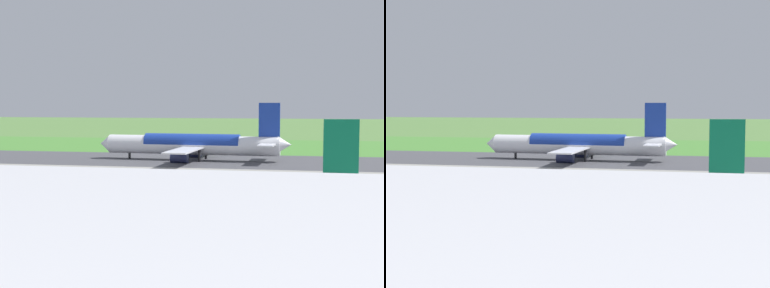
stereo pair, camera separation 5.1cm
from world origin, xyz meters
TOP-DOWN VIEW (x-y plane):
  - ground_plane at (0.00, 0.00)m, footprint 800.00×800.00m
  - runway_asphalt at (0.00, 0.00)m, footprint 600.00×36.59m
  - apron_concrete at (0.00, 65.34)m, footprint 440.00×110.00m
  - grass_verge_foreground at (0.00, -48.21)m, footprint 600.00×80.00m
  - airliner_main at (8.93, 0.02)m, footprint 54.12×44.25m
  - airliner_parked_mid at (-7.96, 72.52)m, footprint 46.72×38.28m
  - service_car_followme at (14.13, 38.98)m, footprint 4.56×3.54m
  - service_car_ops at (-15.85, 39.80)m, footprint 3.87×4.48m
  - no_stopping_sign at (-7.08, -50.30)m, footprint 0.60×0.10m
  - traffic_cone_orange at (-2.32, -44.55)m, footprint 0.40×0.40m

SIDE VIEW (x-z plane):
  - ground_plane at x=0.00m, z-range 0.00..0.00m
  - grass_verge_foreground at x=0.00m, z-range 0.00..0.04m
  - apron_concrete at x=0.00m, z-range 0.00..0.05m
  - runway_asphalt at x=0.00m, z-range 0.00..0.06m
  - traffic_cone_orange at x=-2.32m, z-range 0.00..0.55m
  - service_car_followme at x=14.13m, z-range 0.03..1.65m
  - service_car_ops at x=-15.85m, z-range 0.03..1.65m
  - no_stopping_sign at x=-7.08m, z-range 0.24..2.69m
  - airliner_parked_mid at x=-7.96m, z-range -3.09..10.54m
  - airliner_main at x=8.93m, z-range -3.59..12.29m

